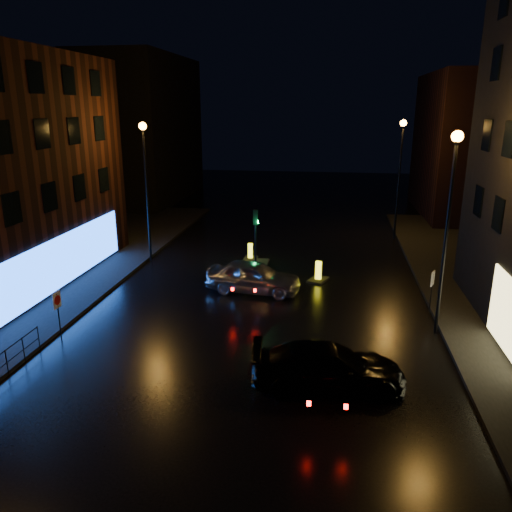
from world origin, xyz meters
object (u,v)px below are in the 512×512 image
object	(u,v)px
bollard_far	(250,256)
road_sign_left	(57,304)
bollard_near	(318,277)
dark_sedan	(328,367)
silver_hatchback	(253,277)
road_sign_right	(432,282)
traffic_signal	(256,258)

from	to	relation	value
bollard_far	road_sign_left	bearing A→B (deg)	-113.96
bollard_near	dark_sedan	bearing A→B (deg)	-65.10
silver_hatchback	road_sign_right	bearing A→B (deg)	-93.67
bollard_far	silver_hatchback	bearing A→B (deg)	-77.16
traffic_signal	bollard_far	world-z (taller)	traffic_signal
bollard_far	road_sign_right	bearing A→B (deg)	-34.70
bollard_near	road_sign_left	distance (m)	13.63
traffic_signal	silver_hatchback	bearing A→B (deg)	-82.61
traffic_signal	silver_hatchback	distance (m)	4.40
bollard_far	road_sign_left	size ratio (longest dim) A/B	0.59
road_sign_left	road_sign_right	xyz separation A→B (m)	(15.53, 5.12, -0.01)
bollard_near	road_sign_right	bearing A→B (deg)	-14.22
dark_sedan	bollard_far	distance (m)	15.12
road_sign_left	silver_hatchback	bearing A→B (deg)	47.10
dark_sedan	bollard_near	xyz separation A→B (m)	(-0.69, 10.89, -0.51)
bollard_near	road_sign_right	world-z (taller)	road_sign_right
traffic_signal	road_sign_right	distance (m)	10.89
traffic_signal	road_sign_left	bearing A→B (deg)	-120.24
silver_hatchback	road_sign_left	size ratio (longest dim) A/B	2.33
silver_hatchback	dark_sedan	xyz separation A→B (m)	(3.95, -8.69, -0.07)
bollard_near	bollard_far	distance (m)	5.50
dark_sedan	bollard_far	size ratio (longest dim) A/B	4.26
silver_hatchback	road_sign_right	world-z (taller)	road_sign_right
road_sign_left	dark_sedan	bearing A→B (deg)	-6.97
traffic_signal	bollard_far	bearing A→B (deg)	113.19
silver_hatchback	road_sign_right	distance (m)	8.70
silver_hatchback	dark_sedan	bearing A→B (deg)	-148.87
dark_sedan	bollard_near	bearing A→B (deg)	-2.57
road_sign_left	bollard_near	bearing A→B (deg)	44.31
bollard_near	road_sign_right	xyz separation A→B (m)	(5.27, -3.76, 1.30)
dark_sedan	road_sign_left	xyz separation A→B (m)	(-10.95, 2.01, 0.80)
bollard_near	road_sign_right	size ratio (longest dim) A/B	0.73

